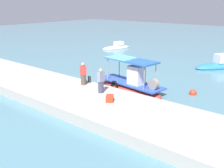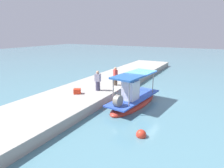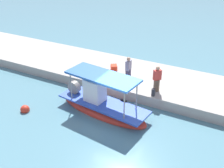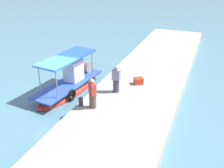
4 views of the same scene
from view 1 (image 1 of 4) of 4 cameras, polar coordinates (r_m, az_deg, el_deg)
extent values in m
plane|color=teal|center=(21.90, 1.70, -0.42)|extent=(120.00, 120.00, 0.00)
cube|color=#A7A29A|center=(18.50, -7.37, -2.85)|extent=(36.00, 5.16, 0.66)
ellipsoid|color=red|center=(20.94, 3.89, -1.03)|extent=(6.02, 2.38, 0.88)
cube|color=#3153B9|center=(20.80, 3.92, 0.25)|extent=(5.79, 2.35, 0.10)
cube|color=white|center=(20.23, 5.18, 1.78)|extent=(1.20, 1.05, 1.48)
cylinder|color=gray|center=(19.88, 9.20, 1.80)|extent=(0.07, 0.07, 1.79)
cylinder|color=gray|center=(18.91, 6.82, 1.10)|extent=(0.07, 0.07, 1.79)
cylinder|color=gray|center=(22.27, 1.54, 3.69)|extent=(0.07, 0.07, 1.79)
cylinder|color=gray|center=(21.41, -0.89, 3.14)|extent=(0.07, 0.07, 1.79)
cube|color=#295CA9|center=(20.34, 4.02, 5.10)|extent=(4.42, 2.18, 0.12)
torus|color=black|center=(20.84, 0.50, -0.24)|extent=(0.76, 0.27, 0.74)
cylinder|color=gray|center=(19.31, 8.80, -0.02)|extent=(0.84, 0.44, 0.80)
cylinder|color=brown|center=(20.03, -6.08, 0.95)|extent=(0.53, 0.53, 0.78)
cube|color=#C43A33|center=(19.84, -6.15, 2.92)|extent=(0.51, 0.53, 0.65)
sphere|color=tan|center=(19.74, -6.19, 4.19)|extent=(0.25, 0.25, 0.25)
cylinder|color=#403D59|center=(18.22, -2.36, -0.64)|extent=(0.38, 0.38, 0.78)
cube|color=gray|center=(18.02, -2.39, 1.51)|extent=(0.27, 0.48, 0.64)
sphere|color=tan|center=(17.90, -2.41, 2.89)|extent=(0.25, 0.25, 0.25)
cylinder|color=#2D2D33|center=(20.58, -4.80, 0.99)|extent=(0.24, 0.24, 0.48)
cube|color=red|center=(16.64, -0.49, -3.07)|extent=(0.67, 0.70, 0.41)
sphere|color=red|center=(20.80, 16.79, -1.82)|extent=(0.55, 0.55, 0.55)
ellipsoid|color=teal|center=(29.97, 21.55, 3.48)|extent=(4.36, 5.40, 0.77)
cube|color=silver|center=(30.13, 22.51, 5.07)|extent=(1.75, 1.91, 0.90)
ellipsoid|color=silver|center=(39.29, 0.89, 7.65)|extent=(2.78, 4.59, 0.70)
cube|color=silver|center=(39.41, 1.45, 8.60)|extent=(1.21, 1.51, 0.55)
camera|label=2|loc=(21.48, 44.24, 9.08)|focal=31.06mm
camera|label=3|loc=(34.03, 6.83, 21.64)|focal=44.94mm
camera|label=4|loc=(25.99, -34.17, 17.01)|focal=41.64mm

